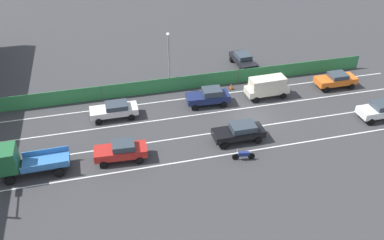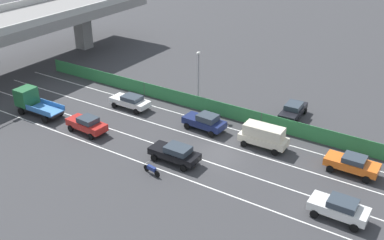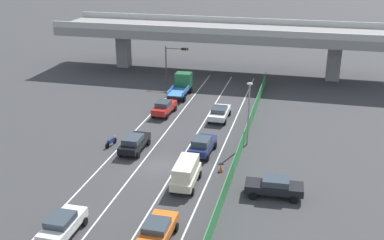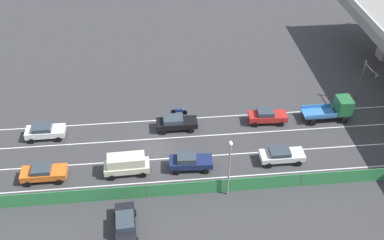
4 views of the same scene
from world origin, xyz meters
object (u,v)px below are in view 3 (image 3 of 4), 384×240
(parked_sedan_dark, at_px, (274,186))
(street_lamp, at_px, (249,107))
(car_sedan_red, at_px, (164,107))
(traffic_light, at_px, (173,58))
(car_van_cream, at_px, (186,172))
(car_taxi_orange, at_px, (157,231))
(car_sedan_white, at_px, (62,224))
(motorcycle, at_px, (111,142))
(traffic_cone, at_px, (221,169))
(car_sedan_black, at_px, (134,142))
(car_hatchback_white, at_px, (220,112))
(car_sedan_navy, at_px, (202,145))
(flatbed_truck_blue, at_px, (182,84))

(parked_sedan_dark, relative_size, street_lamp, 0.72)
(car_sedan_red, height_order, traffic_light, traffic_light)
(car_van_cream, height_order, street_lamp, street_lamp)
(car_van_cream, bearing_deg, car_sedan_red, 113.08)
(car_taxi_orange, distance_m, traffic_light, 37.59)
(car_sedan_white, relative_size, motorcycle, 2.20)
(motorcycle, xyz_separation_m, traffic_light, (0.26, 22.13, 3.43))
(car_taxi_orange, bearing_deg, traffic_cone, 78.53)
(car_sedan_black, relative_size, car_taxi_orange, 1.04)
(car_hatchback_white, xyz_separation_m, car_van_cream, (0.13, -15.94, 0.37))
(car_sedan_navy, height_order, car_hatchback_white, car_sedan_navy)
(car_sedan_navy, bearing_deg, street_lamp, 39.66)
(car_sedan_black, relative_size, flatbed_truck_blue, 0.84)
(car_sedan_white, bearing_deg, car_sedan_red, 90.60)
(car_hatchback_white, relative_size, car_sedan_red, 1.02)
(flatbed_truck_blue, relative_size, street_lamp, 0.84)
(car_taxi_orange, height_order, traffic_light, traffic_light)
(car_sedan_navy, height_order, car_sedan_black, car_sedan_navy)
(street_lamp, height_order, traffic_cone, street_lamp)
(car_sedan_white, relative_size, traffic_cone, 6.07)
(parked_sedan_dark, height_order, traffic_cone, parked_sedan_dark)
(car_sedan_black, height_order, car_sedan_red, car_sedan_red)
(parked_sedan_dark, bearing_deg, street_lamp, 109.70)
(car_sedan_white, bearing_deg, car_sedan_navy, 67.14)
(car_sedan_black, xyz_separation_m, flatbed_truck_blue, (-0.13, 18.61, 0.47))
(car_van_cream, xyz_separation_m, parked_sedan_dark, (7.37, -0.04, -0.34))
(car_taxi_orange, relative_size, parked_sedan_dark, 0.94)
(flatbed_truck_blue, distance_m, traffic_cone, 22.88)
(car_taxi_orange, distance_m, traffic_cone, 11.54)
(car_hatchback_white, xyz_separation_m, parked_sedan_dark, (7.51, -15.98, 0.03))
(car_taxi_orange, xyz_separation_m, car_sedan_white, (-6.64, -0.88, 0.03))
(car_sedan_navy, height_order, car_sedan_white, car_sedan_navy)
(car_sedan_navy, height_order, parked_sedan_dark, car_sedan_navy)
(car_sedan_black, height_order, car_sedan_white, car_sedan_white)
(motorcycle, distance_m, parked_sedan_dark, 17.78)
(traffic_cone, bearing_deg, street_lamp, 76.93)
(parked_sedan_dark, bearing_deg, traffic_cone, 147.81)
(car_sedan_navy, height_order, car_sedan_red, car_sedan_navy)
(car_taxi_orange, xyz_separation_m, traffic_cone, (2.29, 11.30, -0.57))
(car_sedan_black, distance_m, car_van_cream, 8.58)
(car_hatchback_white, relative_size, car_van_cream, 1.00)
(traffic_light, bearing_deg, street_lamp, -54.89)
(street_lamp, bearing_deg, motorcycle, -164.64)
(car_van_cream, bearing_deg, parked_sedan_dark, -0.31)
(parked_sedan_dark, bearing_deg, flatbed_truck_blue, 120.43)
(car_sedan_navy, relative_size, traffic_light, 0.81)
(motorcycle, height_order, parked_sedan_dark, parked_sedan_dark)
(car_sedan_black, bearing_deg, car_hatchback_white, 58.26)
(car_sedan_red, height_order, motorcycle, car_sedan_red)
(car_sedan_white, bearing_deg, motorcycle, 100.51)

